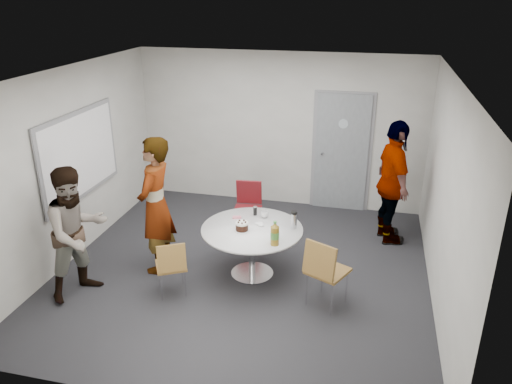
% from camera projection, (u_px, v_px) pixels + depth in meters
% --- Properties ---
extents(floor, '(5.00, 5.00, 0.00)m').
position_uv_depth(floor, '(244.00, 270.00, 6.98)').
color(floor, black).
rests_on(floor, ground).
extents(ceiling, '(5.00, 5.00, 0.00)m').
position_uv_depth(ceiling, '(241.00, 75.00, 5.95)').
color(ceiling, silver).
rests_on(ceiling, wall_back).
extents(wall_back, '(5.00, 0.00, 5.00)m').
position_uv_depth(wall_back, '(279.00, 130.00, 8.71)').
color(wall_back, '#B0AFA7').
rests_on(wall_back, floor).
extents(wall_left, '(0.00, 5.00, 5.00)m').
position_uv_depth(wall_left, '(71.00, 165.00, 7.00)').
color(wall_left, '#B0AFA7').
rests_on(wall_left, floor).
extents(wall_right, '(0.00, 5.00, 5.00)m').
position_uv_depth(wall_right, '(446.00, 198.00, 5.92)').
color(wall_right, '#B0AFA7').
rests_on(wall_right, floor).
extents(wall_front, '(5.00, 0.00, 5.00)m').
position_uv_depth(wall_front, '(167.00, 284.00, 4.21)').
color(wall_front, '#B0AFA7').
rests_on(wall_front, floor).
extents(door, '(1.02, 0.17, 2.12)m').
position_uv_depth(door, '(341.00, 153.00, 8.58)').
color(door, slate).
rests_on(door, wall_back).
extents(whiteboard, '(0.04, 1.90, 1.25)m').
position_uv_depth(whiteboard, '(80.00, 155.00, 7.13)').
color(whiteboard, gray).
rests_on(whiteboard, wall_left).
extents(table, '(1.35, 1.35, 1.03)m').
position_uv_depth(table, '(254.00, 235.00, 6.63)').
color(table, white).
rests_on(table, floor).
extents(chair_near_left, '(0.51, 0.52, 0.78)m').
position_uv_depth(chair_near_left, '(171.00, 264.00, 6.24)').
color(chair_near_left, brown).
rests_on(chair_near_left, floor).
extents(chair_near_right, '(0.59, 0.61, 0.92)m').
position_uv_depth(chair_near_right, '(324.00, 267.00, 5.97)').
color(chair_near_right, brown).
rests_on(chair_near_right, floor).
extents(chair_far, '(0.46, 0.49, 0.88)m').
position_uv_depth(chair_far, '(248.00, 203.00, 7.81)').
color(chair_far, maroon).
rests_on(chair_far, floor).
extents(person_main, '(0.46, 0.70, 1.91)m').
position_uv_depth(person_main, '(156.00, 205.00, 6.70)').
color(person_main, '#A5C6EA').
rests_on(person_main, floor).
extents(person_left, '(0.97, 1.04, 1.72)m').
position_uv_depth(person_left, '(77.00, 233.00, 6.16)').
color(person_left, white).
rests_on(person_left, floor).
extents(person_right, '(0.76, 1.21, 1.91)m').
position_uv_depth(person_right, '(393.00, 183.00, 7.45)').
color(person_right, black).
rests_on(person_right, floor).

